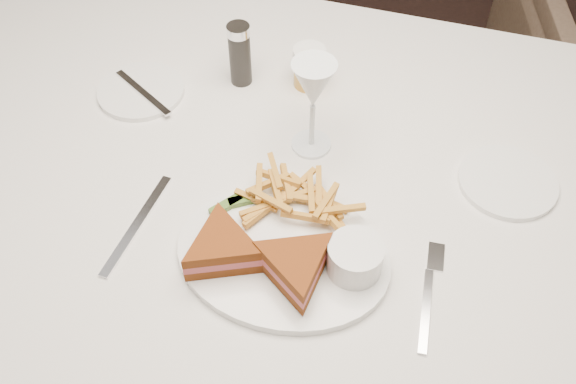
{
  "coord_description": "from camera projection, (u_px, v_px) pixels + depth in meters",
  "views": [
    {
      "loc": [
        0.29,
        -0.28,
        1.54
      ],
      "look_at": [
        0.11,
        0.32,
        0.8
      ],
      "focal_mm": 40.0,
      "sensor_mm": 36.0,
      "label": 1
    }
  ],
  "objects": [
    {
      "name": "table_setting",
      "position": [
        291.0,
        194.0,
        0.98
      ],
      "size": [
        0.83,
        0.61,
        0.18
      ],
      "color": "white",
      "rests_on": "table"
    },
    {
      "name": "table",
      "position": [
        295.0,
        306.0,
        1.33
      ],
      "size": [
        1.6,
        1.08,
        0.75
      ],
      "primitive_type": "cube",
      "rotation": [
        0.0,
        0.0,
        -0.01
      ],
      "color": "silver",
      "rests_on": "ground"
    },
    {
      "name": "chair_far",
      "position": [
        403.0,
        70.0,
        1.83
      ],
      "size": [
        0.86,
        0.83,
        0.74
      ],
      "primitive_type": "imported",
      "rotation": [
        0.0,
        0.0,
        3.39
      ],
      "color": "#4A3A2D",
      "rests_on": "ground"
    }
  ]
}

